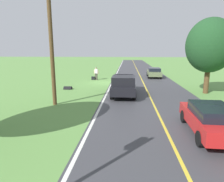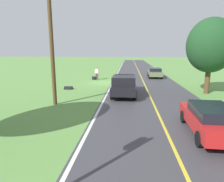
{
  "view_description": "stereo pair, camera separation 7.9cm",
  "coord_description": "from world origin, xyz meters",
  "px_view_note": "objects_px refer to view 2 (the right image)",
  "views": [
    {
      "loc": [
        -2.81,
        23.42,
        3.88
      ],
      "look_at": [
        -1.84,
        11.24,
        1.34
      ],
      "focal_mm": 31.16,
      "sensor_mm": 36.0,
      "label": 1
    },
    {
      "loc": [
        -2.89,
        23.41,
        3.88
      ],
      "look_at": [
        -1.84,
        11.24,
        1.34
      ],
      "focal_mm": 31.16,
      "sensor_mm": 36.0,
      "label": 2
    }
  ],
  "objects_px": {
    "hitchhiker_walking": "(97,73)",
    "sedan_near_oncoming": "(155,72)",
    "suitcase_carried": "(94,78)",
    "utility_pole_roadside": "(52,48)",
    "pickup_truck_passing": "(124,85)",
    "sedan_mid_oncoming": "(211,119)",
    "tree_far_side_near": "(211,46)"
  },
  "relations": [
    {
      "from": "utility_pole_roadside",
      "to": "suitcase_carried",
      "type": "bearing_deg",
      "value": -92.99
    },
    {
      "from": "suitcase_carried",
      "to": "pickup_truck_passing",
      "type": "height_order",
      "value": "pickup_truck_passing"
    },
    {
      "from": "hitchhiker_walking",
      "to": "sedan_near_oncoming",
      "type": "bearing_deg",
      "value": -158.79
    },
    {
      "from": "hitchhiker_walking",
      "to": "pickup_truck_passing",
      "type": "bearing_deg",
      "value": 112.91
    },
    {
      "from": "pickup_truck_passing",
      "to": "sedan_mid_oncoming",
      "type": "xyz_separation_m",
      "value": [
        -4.26,
        7.71,
        -0.21
      ]
    },
    {
      "from": "tree_far_side_near",
      "to": "suitcase_carried",
      "type": "bearing_deg",
      "value": -32.39
    },
    {
      "from": "hitchhiker_walking",
      "to": "sedan_near_oncoming",
      "type": "distance_m",
      "value": 8.7
    },
    {
      "from": "utility_pole_roadside",
      "to": "tree_far_side_near",
      "type": "bearing_deg",
      "value": -158.69
    },
    {
      "from": "pickup_truck_passing",
      "to": "tree_far_side_near",
      "type": "relative_size",
      "value": 0.8
    },
    {
      "from": "tree_far_side_near",
      "to": "sedan_mid_oncoming",
      "type": "height_order",
      "value": "tree_far_side_near"
    },
    {
      "from": "suitcase_carried",
      "to": "tree_far_side_near",
      "type": "xyz_separation_m",
      "value": [
        -11.88,
        7.54,
        4.09
      ]
    },
    {
      "from": "sedan_near_oncoming",
      "to": "sedan_mid_oncoming",
      "type": "xyz_separation_m",
      "value": [
        -0.03,
        20.03,
        0.0
      ]
    },
    {
      "from": "hitchhiker_walking",
      "to": "sedan_near_oncoming",
      "type": "xyz_separation_m",
      "value": [
        -8.11,
        -3.15,
        -0.23
      ]
    },
    {
      "from": "hitchhiker_walking",
      "to": "suitcase_carried",
      "type": "bearing_deg",
      "value": 6.04
    },
    {
      "from": "hitchhiker_walking",
      "to": "utility_pole_roadside",
      "type": "bearing_deg",
      "value": 85.07
    },
    {
      "from": "utility_pole_roadside",
      "to": "sedan_mid_oncoming",
      "type": "bearing_deg",
      "value": 154.41
    },
    {
      "from": "sedan_mid_oncoming",
      "to": "hitchhiker_walking",
      "type": "bearing_deg",
      "value": -64.28
    },
    {
      "from": "suitcase_carried",
      "to": "pickup_truck_passing",
      "type": "relative_size",
      "value": 0.09
    },
    {
      "from": "suitcase_carried",
      "to": "sedan_near_oncoming",
      "type": "xyz_separation_m",
      "value": [
        -8.53,
        -3.19,
        0.53
      ]
    },
    {
      "from": "pickup_truck_passing",
      "to": "sedan_mid_oncoming",
      "type": "bearing_deg",
      "value": 118.89
    },
    {
      "from": "suitcase_carried",
      "to": "sedan_mid_oncoming",
      "type": "relative_size",
      "value": 0.1
    },
    {
      "from": "sedan_mid_oncoming",
      "to": "sedan_near_oncoming",
      "type": "bearing_deg",
      "value": -89.93
    },
    {
      "from": "sedan_mid_oncoming",
      "to": "utility_pole_roadside",
      "type": "distance_m",
      "value": 10.74
    },
    {
      "from": "suitcase_carried",
      "to": "utility_pole_roadside",
      "type": "bearing_deg",
      "value": 1.82
    },
    {
      "from": "suitcase_carried",
      "to": "pickup_truck_passing",
      "type": "distance_m",
      "value": 10.12
    },
    {
      "from": "suitcase_carried",
      "to": "sedan_mid_oncoming",
      "type": "height_order",
      "value": "sedan_mid_oncoming"
    },
    {
      "from": "suitcase_carried",
      "to": "utility_pole_roadside",
      "type": "distance_m",
      "value": 13.03
    },
    {
      "from": "hitchhiker_walking",
      "to": "pickup_truck_passing",
      "type": "distance_m",
      "value": 9.96
    },
    {
      "from": "sedan_mid_oncoming",
      "to": "pickup_truck_passing",
      "type": "bearing_deg",
      "value": -61.11
    },
    {
      "from": "tree_far_side_near",
      "to": "pickup_truck_passing",
      "type": "bearing_deg",
      "value": 11.82
    },
    {
      "from": "suitcase_carried",
      "to": "pickup_truck_passing",
      "type": "xyz_separation_m",
      "value": [
        -4.3,
        9.13,
        0.74
      ]
    },
    {
      "from": "suitcase_carried",
      "to": "sedan_near_oncoming",
      "type": "bearing_deg",
      "value": 115.33
    }
  ]
}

